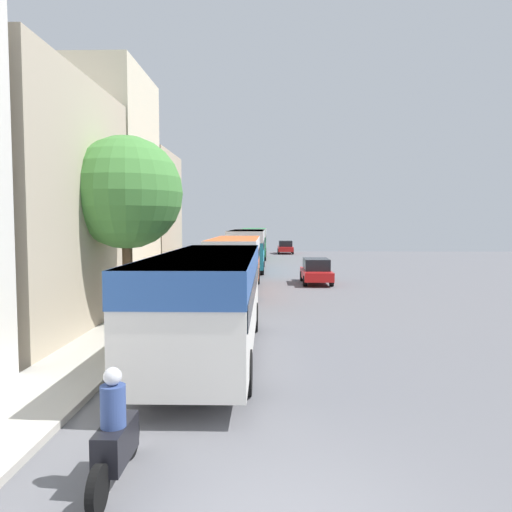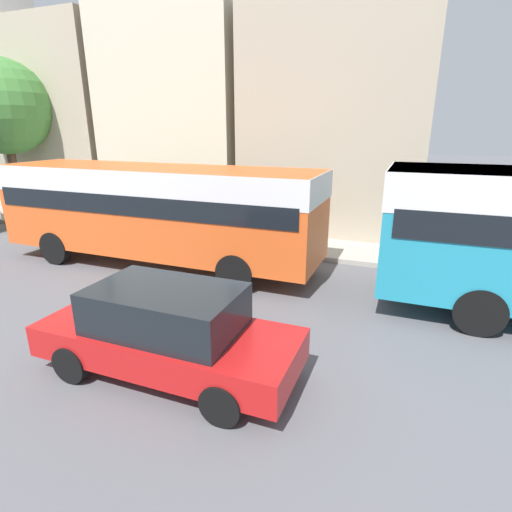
{
  "view_description": "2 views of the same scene",
  "coord_description": "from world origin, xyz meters",
  "px_view_note": "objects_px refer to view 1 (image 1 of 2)",
  "views": [
    {
      "loc": [
        -0.2,
        -5.83,
        3.77
      ],
      "look_at": [
        -0.96,
        25.79,
        1.66
      ],
      "focal_mm": 35.0,
      "sensor_mm": 36.0,
      "label": 1
    },
    {
      "loc": [
        7.75,
        28.53,
        4.02
      ],
      "look_at": [
        -0.78,
        25.17,
        1.04
      ],
      "focal_mm": 28.0,
      "sensor_mm": 36.0,
      "label": 2
    }
  ],
  "objects_px": {
    "bus_lead": "(209,289)",
    "bus_following": "(236,257)",
    "bus_rear": "(254,239)",
    "bus_third_in_line": "(247,244)",
    "car_far_curb": "(285,247)",
    "car_crossing": "(316,271)",
    "pedestrian_near_curb": "(212,257)",
    "motorcycle_behind_lead": "(115,437)"
  },
  "relations": [
    {
      "from": "bus_rear",
      "to": "car_crossing",
      "type": "bearing_deg",
      "value": -78.34
    },
    {
      "from": "bus_lead",
      "to": "bus_rear",
      "type": "xyz_separation_m",
      "value": [
        0.21,
        38.42,
        0.15
      ]
    },
    {
      "from": "bus_third_in_line",
      "to": "car_far_curb",
      "type": "distance_m",
      "value": 22.12
    },
    {
      "from": "bus_rear",
      "to": "motorcycle_behind_lead",
      "type": "xyz_separation_m",
      "value": [
        -0.75,
        -45.4,
        -1.37
      ]
    },
    {
      "from": "car_crossing",
      "to": "motorcycle_behind_lead",
      "type": "bearing_deg",
      "value": -102.26
    },
    {
      "from": "car_crossing",
      "to": "car_far_curb",
      "type": "relative_size",
      "value": 0.98
    },
    {
      "from": "bus_third_in_line",
      "to": "bus_rear",
      "type": "bearing_deg",
      "value": 89.27
    },
    {
      "from": "bus_rear",
      "to": "pedestrian_near_curb",
      "type": "height_order",
      "value": "bus_rear"
    },
    {
      "from": "pedestrian_near_curb",
      "to": "bus_third_in_line",
      "type": "bearing_deg",
      "value": 5.53
    },
    {
      "from": "bus_lead",
      "to": "bus_third_in_line",
      "type": "xyz_separation_m",
      "value": [
        0.04,
        25.27,
        0.16
      ]
    },
    {
      "from": "car_far_curb",
      "to": "bus_rear",
      "type": "bearing_deg",
      "value": -112.62
    },
    {
      "from": "pedestrian_near_curb",
      "to": "car_crossing",
      "type": "bearing_deg",
      "value": -47.58
    },
    {
      "from": "bus_lead",
      "to": "bus_rear",
      "type": "distance_m",
      "value": 38.42
    },
    {
      "from": "bus_lead",
      "to": "motorcycle_behind_lead",
      "type": "relative_size",
      "value": 4.65
    },
    {
      "from": "bus_lead",
      "to": "pedestrian_near_curb",
      "type": "bearing_deg",
      "value": 96.23
    },
    {
      "from": "bus_rear",
      "to": "car_crossing",
      "type": "relative_size",
      "value": 2.3
    },
    {
      "from": "car_crossing",
      "to": "pedestrian_near_curb",
      "type": "xyz_separation_m",
      "value": [
        -7.38,
        8.07,
        0.28
      ]
    },
    {
      "from": "bus_following",
      "to": "pedestrian_near_curb",
      "type": "bearing_deg",
      "value": 102.71
    },
    {
      "from": "bus_rear",
      "to": "car_crossing",
      "type": "height_order",
      "value": "bus_rear"
    },
    {
      "from": "bus_third_in_line",
      "to": "car_far_curb",
      "type": "height_order",
      "value": "bus_third_in_line"
    },
    {
      "from": "bus_third_in_line",
      "to": "motorcycle_behind_lead",
      "type": "distance_m",
      "value": 32.28
    },
    {
      "from": "bus_following",
      "to": "car_far_curb",
      "type": "bearing_deg",
      "value": 83.31
    },
    {
      "from": "bus_lead",
      "to": "car_crossing",
      "type": "height_order",
      "value": "bus_lead"
    },
    {
      "from": "bus_following",
      "to": "car_far_curb",
      "type": "distance_m",
      "value": 33.79
    },
    {
      "from": "bus_following",
      "to": "car_crossing",
      "type": "height_order",
      "value": "bus_following"
    },
    {
      "from": "bus_lead",
      "to": "car_far_curb",
      "type": "height_order",
      "value": "bus_lead"
    },
    {
      "from": "pedestrian_near_curb",
      "to": "bus_lead",
      "type": "bearing_deg",
      "value": -83.77
    },
    {
      "from": "bus_rear",
      "to": "motorcycle_behind_lead",
      "type": "bearing_deg",
      "value": -90.95
    },
    {
      "from": "car_far_curb",
      "to": "pedestrian_near_curb",
      "type": "xyz_separation_m",
      "value": [
        -6.53,
        -22.03,
        0.27
      ]
    },
    {
      "from": "bus_third_in_line",
      "to": "car_far_curb",
      "type": "relative_size",
      "value": 2.39
    },
    {
      "from": "bus_third_in_line",
      "to": "bus_rear",
      "type": "relative_size",
      "value": 1.06
    },
    {
      "from": "motorcycle_behind_lead",
      "to": "bus_lead",
      "type": "bearing_deg",
      "value": 85.54
    },
    {
      "from": "car_far_curb",
      "to": "pedestrian_near_curb",
      "type": "distance_m",
      "value": 22.98
    },
    {
      "from": "car_crossing",
      "to": "car_far_curb",
      "type": "xyz_separation_m",
      "value": [
        -0.85,
        30.11,
        0.01
      ]
    },
    {
      "from": "motorcycle_behind_lead",
      "to": "car_crossing",
      "type": "bearing_deg",
      "value": 77.74
    },
    {
      "from": "pedestrian_near_curb",
      "to": "bus_following",
      "type": "bearing_deg",
      "value": -77.29
    },
    {
      "from": "car_crossing",
      "to": "pedestrian_near_curb",
      "type": "relative_size",
      "value": 2.4
    },
    {
      "from": "bus_lead",
      "to": "bus_following",
      "type": "xyz_separation_m",
      "value": [
        -0.13,
        13.5,
        0.01
      ]
    },
    {
      "from": "bus_lead",
      "to": "car_crossing",
      "type": "relative_size",
      "value": 2.36
    },
    {
      "from": "motorcycle_behind_lead",
      "to": "car_far_curb",
      "type": "height_order",
      "value": "motorcycle_behind_lead"
    },
    {
      "from": "bus_rear",
      "to": "car_far_curb",
      "type": "relative_size",
      "value": 2.26
    },
    {
      "from": "bus_rear",
      "to": "motorcycle_behind_lead",
      "type": "distance_m",
      "value": 45.42
    }
  ]
}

